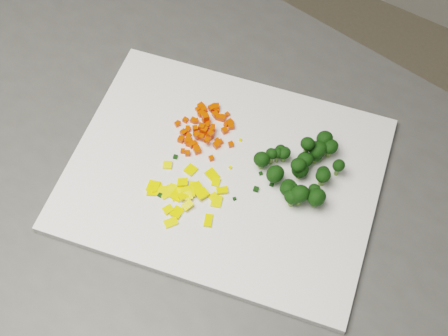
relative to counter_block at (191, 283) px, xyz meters
The scene contains 134 objects.
counter_block is the anchor object (origin of this frame).
cutting_board 0.46m from the counter_block, 32.72° to the left, with size 0.44×0.35×0.01m, color white.
carrot_pile 0.48m from the counter_block, 91.85° to the left, with size 0.10×0.10×0.03m, color #EC2F02, non-canonical shape.
pepper_pile 0.47m from the counter_block, 28.02° to the right, with size 0.11×0.11×0.02m, color yellow, non-canonical shape.
broccoli_pile 0.52m from the counter_block, 31.95° to the left, with size 0.12×0.12×0.06m, color black, non-canonical shape.
carrot_cube_0 0.47m from the counter_block, 81.96° to the left, with size 0.01×0.01×0.01m, color #EC2F02.
carrot_cube_1 0.47m from the counter_block, 73.68° to the left, with size 0.01×0.01×0.01m, color #EC2F02.
carrot_cube_2 0.48m from the counter_block, 86.33° to the left, with size 0.01×0.01×0.01m, color #EC2F02.
carrot_cube_3 0.47m from the counter_block, 88.36° to the left, with size 0.01×0.01×0.01m, color #EC2F02.
carrot_cube_4 0.47m from the counter_block, 111.13° to the left, with size 0.01×0.01×0.01m, color #EC2F02.
carrot_cube_5 0.48m from the counter_block, 95.67° to the left, with size 0.01×0.01×0.01m, color #EC2F02.
carrot_cube_6 0.47m from the counter_block, 107.87° to the left, with size 0.01×0.01×0.01m, color #EC2F02.
carrot_cube_7 0.47m from the counter_block, 70.54° to the left, with size 0.01×0.01×0.01m, color #EC2F02.
carrot_cube_8 0.47m from the counter_block, 69.28° to the left, with size 0.01×0.01×0.01m, color #EC2F02.
carrot_cube_9 0.48m from the counter_block, 89.56° to the left, with size 0.01×0.01×0.01m, color #EC2F02.
carrot_cube_10 0.48m from the counter_block, 93.14° to the left, with size 0.01×0.01×0.01m, color #EC2F02.
carrot_cube_11 0.47m from the counter_block, 94.00° to the left, with size 0.01×0.01×0.01m, color #EC2F02.
carrot_cube_12 0.48m from the counter_block, 89.60° to the left, with size 0.01×0.01×0.01m, color #EC2F02.
carrot_cube_13 0.48m from the counter_block, 101.85° to the left, with size 0.01×0.01×0.01m, color #EC2F02.
carrot_cube_14 0.48m from the counter_block, 91.41° to the left, with size 0.01×0.01×0.01m, color #EC2F02.
carrot_cube_15 0.48m from the counter_block, 82.09° to the left, with size 0.01×0.01×0.01m, color #EC2F02.
carrot_cube_16 0.47m from the counter_block, 108.20° to the left, with size 0.01×0.01×0.01m, color #EC2F02.
carrot_cube_17 0.47m from the counter_block, 115.52° to the left, with size 0.01×0.01×0.01m, color #EC2F02.
carrot_cube_18 0.47m from the counter_block, 95.53° to the left, with size 0.01×0.01×0.01m, color #EC2F02.
carrot_cube_19 0.47m from the counter_block, 97.36° to the left, with size 0.01×0.01×0.01m, color #EC2F02.
carrot_cube_20 0.48m from the counter_block, 84.79° to the left, with size 0.01×0.01×0.01m, color #EC2F02.
carrot_cube_21 0.48m from the counter_block, 78.94° to the left, with size 0.01×0.01×0.01m, color #EC2F02.
carrot_cube_22 0.48m from the counter_block, 85.83° to the left, with size 0.01×0.01×0.01m, color #EC2F02.
carrot_cube_23 0.48m from the counter_block, 86.48° to the left, with size 0.01×0.01×0.01m, color #EC2F02.
carrot_cube_24 0.48m from the counter_block, 101.24° to the left, with size 0.01×0.01×0.01m, color #EC2F02.
carrot_cube_25 0.47m from the counter_block, 94.58° to the left, with size 0.01×0.01×0.01m, color #EC2F02.
carrot_cube_26 0.48m from the counter_block, 92.75° to the left, with size 0.01×0.01×0.01m, color #EC2F02.
carrot_cube_27 0.48m from the counter_block, 96.34° to the left, with size 0.01×0.01×0.01m, color #EC2F02.
carrot_cube_28 0.47m from the counter_block, 92.50° to the left, with size 0.01×0.01×0.01m, color #EC2F02.
carrot_cube_29 0.47m from the counter_block, 103.85° to the left, with size 0.01×0.01×0.01m, color #EC2F02.
carrot_cube_30 0.48m from the counter_block, 97.60° to the left, with size 0.01×0.01×0.01m, color #EC2F02.
carrot_cube_31 0.48m from the counter_block, 98.49° to the left, with size 0.01×0.01×0.01m, color #EC2F02.
carrot_cube_32 0.48m from the counter_block, 95.68° to the left, with size 0.01×0.01×0.01m, color #EC2F02.
carrot_cube_33 0.47m from the counter_block, 117.51° to the left, with size 0.01×0.01×0.01m, color #EC2F02.
carrot_cube_34 0.48m from the counter_block, 105.88° to the left, with size 0.01×0.01×0.01m, color #EC2F02.
carrot_cube_35 0.48m from the counter_block, 91.52° to the left, with size 0.01×0.01×0.01m, color #EC2F02.
carrot_cube_36 0.48m from the counter_block, 103.16° to the left, with size 0.01×0.01×0.01m, color #EC2F02.
carrot_cube_37 0.48m from the counter_block, 77.13° to the left, with size 0.01×0.01×0.01m, color #EC2F02.
carrot_cube_38 0.48m from the counter_block, 103.27° to the left, with size 0.01×0.01×0.01m, color #EC2F02.
carrot_cube_39 0.47m from the counter_block, 105.46° to the left, with size 0.01×0.01×0.01m, color #EC2F02.
carrot_cube_40 0.47m from the counter_block, 122.91° to the left, with size 0.01×0.01×0.01m, color #EC2F02.
carrot_cube_41 0.47m from the counter_block, 85.13° to the left, with size 0.01×0.01×0.01m, color #EC2F02.
carrot_cube_42 0.48m from the counter_block, 97.80° to the left, with size 0.01×0.01×0.01m, color #EC2F02.
carrot_cube_43 0.48m from the counter_block, 79.42° to the left, with size 0.01×0.01×0.01m, color #EC2F02.
carrot_cube_44 0.47m from the counter_block, 105.51° to the left, with size 0.01×0.01×0.01m, color #EC2F02.
carrot_cube_45 0.48m from the counter_block, 93.89° to the left, with size 0.01×0.01×0.01m, color #EC2F02.
carrot_cube_46 0.47m from the counter_block, 61.84° to the left, with size 0.01×0.01×0.01m, color #EC2F02.
carrot_cube_47 0.47m from the counter_block, 110.54° to the left, with size 0.01×0.01×0.01m, color #EC2F02.
carrot_cube_48 0.47m from the counter_block, 93.77° to the left, with size 0.01×0.01×0.01m, color #EC2F02.
carrot_cube_49 0.47m from the counter_block, 93.95° to the left, with size 0.01×0.01×0.01m, color #EC2F02.
carrot_cube_50 0.48m from the counter_block, 76.47° to the left, with size 0.01×0.01×0.01m, color #EC2F02.
carrot_cube_51 0.47m from the counter_block, 115.83° to the left, with size 0.01×0.01×0.01m, color #EC2F02.
carrot_cube_52 0.47m from the counter_block, 62.56° to the left, with size 0.01×0.01×0.01m, color #EC2F02.
carrot_cube_53 0.48m from the counter_block, 104.11° to the left, with size 0.01×0.01×0.01m, color #EC2F02.
carrot_cube_54 0.48m from the counter_block, 107.65° to the left, with size 0.01×0.01×0.01m, color #EC2F02.
carrot_cube_55 0.47m from the counter_block, 84.49° to the left, with size 0.01×0.01×0.01m, color #EC2F02.
carrot_cube_56 0.47m from the counter_block, 55.19° to the left, with size 0.01×0.01×0.01m, color #EC2F02.
carrot_cube_57 0.48m from the counter_block, 95.67° to the left, with size 0.01×0.01×0.01m, color #EC2F02.
carrot_cube_58 0.48m from the counter_block, 80.86° to the left, with size 0.01×0.01×0.01m, color #EC2F02.
carrot_cube_59 0.47m from the counter_block, 123.76° to the left, with size 0.01×0.01×0.01m, color #EC2F02.
carrot_cube_60 0.47m from the counter_block, 109.57° to the left, with size 0.01×0.01×0.01m, color #EC2F02.
carrot_cube_61 0.47m from the counter_block, 111.63° to the left, with size 0.01×0.01×0.01m, color #EC2F02.
pepper_chunk_0 0.47m from the counter_block, 15.33° to the right, with size 0.02×0.01×0.00m, color yellow.
pepper_chunk_1 0.47m from the counter_block, 54.30° to the right, with size 0.02×0.01×0.00m, color yellow.
pepper_chunk_2 0.47m from the counter_block, 34.18° to the right, with size 0.01×0.01×0.00m, color yellow.
pepper_chunk_3 0.47m from the counter_block, 54.15° to the right, with size 0.02×0.02×0.00m, color yellow.
pepper_chunk_4 0.47m from the counter_block, 14.77° to the left, with size 0.01×0.01×0.00m, color yellow.
pepper_chunk_5 0.47m from the counter_block, 61.51° to the right, with size 0.02×0.01×0.00m, color yellow.
pepper_chunk_6 0.47m from the counter_block, 27.30° to the right, with size 0.02×0.01×0.00m, color yellow.
pepper_chunk_7 0.46m from the counter_block, 38.76° to the left, with size 0.02×0.02×0.00m, color yellow.
pepper_chunk_8 0.46m from the counter_block, 61.75° to the right, with size 0.01×0.02×0.00m, color yellow.
pepper_chunk_9 0.47m from the counter_block, 66.82° to the right, with size 0.01×0.01×0.00m, color yellow.
pepper_chunk_10 0.47m from the counter_block, ahead, with size 0.01×0.02×0.00m, color yellow.
pepper_chunk_11 0.47m from the counter_block, 55.50° to the right, with size 0.02×0.01×0.00m, color yellow.
pepper_chunk_12 0.47m from the counter_block, ahead, with size 0.02×0.01×0.00m, color yellow.
pepper_chunk_13 0.47m from the counter_block, 111.45° to the right, with size 0.02×0.02×0.00m, color yellow.
pepper_chunk_14 0.47m from the counter_block, 103.01° to the right, with size 0.01×0.02×0.00m, color yellow.
pepper_chunk_15 0.47m from the counter_block, 34.97° to the right, with size 0.01×0.01×0.00m, color yellow.
pepper_chunk_16 0.47m from the counter_block, 32.75° to the right, with size 0.02×0.02×0.00m, color yellow.
pepper_chunk_17 0.47m from the counter_block, ahead, with size 0.01×0.01×0.00m, color yellow.
pepper_chunk_18 0.47m from the counter_block, 80.11° to the right, with size 0.02×0.02×0.00m, color yellow.
pepper_chunk_19 0.47m from the counter_block, 44.11° to the right, with size 0.01×0.01×0.00m, color yellow.
pepper_chunk_20 0.47m from the counter_block, 92.04° to the right, with size 0.02×0.01×0.00m, color yellow.
pepper_chunk_21 0.47m from the counter_block, 25.46° to the right, with size 0.02×0.01×0.00m, color yellow.
pepper_chunk_22 0.47m from the counter_block, 41.06° to the right, with size 0.02×0.01×0.00m, color yellow.
pepper_chunk_23 0.46m from the counter_block, 52.49° to the right, with size 0.02×0.01×0.00m, color yellow.
pepper_chunk_24 0.46m from the counter_block, behind, with size 0.01×0.01×0.00m, color yellow.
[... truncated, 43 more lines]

